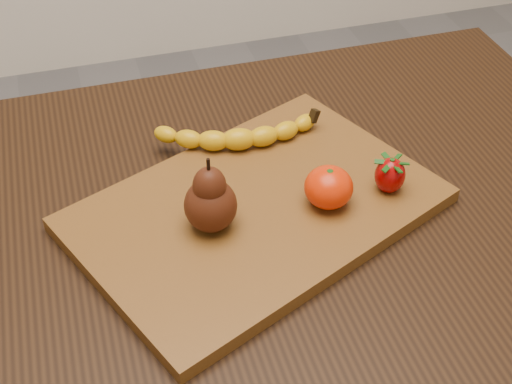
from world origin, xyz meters
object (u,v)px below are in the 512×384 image
object	(u,v)px
table	(278,248)
cutting_board	(256,210)
pear	(210,194)
mandarin	(329,187)

from	to	relation	value
table	cutting_board	bearing A→B (deg)	-147.47
table	pear	distance (m)	0.20
pear	mandarin	distance (m)	0.15
table	cutting_board	world-z (taller)	cutting_board
pear	mandarin	bearing A→B (deg)	-0.91
pear	mandarin	world-z (taller)	pear
cutting_board	table	bearing A→B (deg)	9.29
table	mandarin	size ratio (longest dim) A/B	15.97
cutting_board	mandarin	bearing A→B (deg)	-38.71
cutting_board	mandarin	size ratio (longest dim) A/B	7.19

